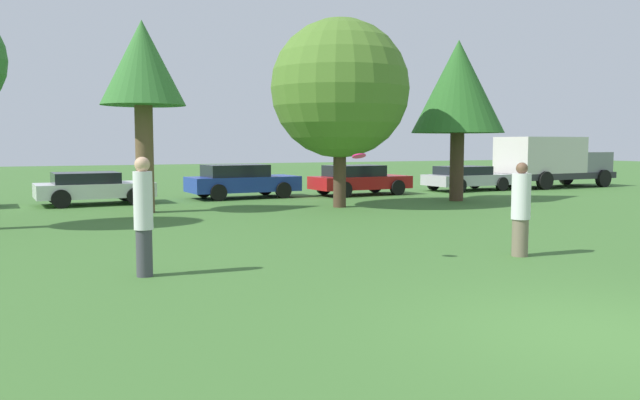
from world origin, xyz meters
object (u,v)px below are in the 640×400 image
person_catcher (521,209)px  parked_car_white (92,187)px  parked_car_silver (466,177)px  delivery_truck_grey (550,160)px  tree_1 (143,68)px  parked_car_red (359,179)px  person_thrower (143,215)px  tree_2 (340,89)px  parked_car_blue (241,181)px  tree_3 (458,88)px  frisbee (359,156)px

person_catcher → parked_car_white: (-6.27, 14.15, -0.28)m
person_catcher → parked_car_silver: (9.56, 14.09, -0.29)m
person_catcher → delivery_truck_grey: delivery_truck_grey is taller
tree_1 → parked_car_red: tree_1 is taller
person_thrower → delivery_truck_grey: size_ratio=0.30×
person_thrower → delivery_truck_grey: delivery_truck_grey is taller
person_thrower → parked_car_silver: (16.27, 13.03, -0.40)m
tree_2 → parked_car_red: bearing=54.8°
parked_car_silver → parked_car_blue: bearing=174.4°
person_catcher → tree_3: (6.04, 10.09, 3.23)m
parked_car_red → parked_car_silver: size_ratio=1.04×
frisbee → delivery_truck_grey: 22.30m
delivery_truck_grey → parked_car_silver: bearing=178.5°
person_thrower → frisbee: bearing=2.7°
tree_1 → frisbee: bearing=-78.8°
parked_car_blue → tree_2: bearing=-71.8°
tree_1 → parked_car_white: (-1.21, 3.46, -3.76)m
tree_2 → person_thrower: bearing=-131.9°
parked_car_red → delivery_truck_grey: size_ratio=0.65×
tree_2 → delivery_truck_grey: (13.54, 4.48, -2.59)m
person_catcher → parked_car_white: bearing=-57.1°
tree_3 → parked_car_blue: size_ratio=1.36×
delivery_truck_grey → person_thrower: bearing=-151.3°
parked_car_red → parked_car_silver: bearing=-1.3°
tree_3 → parked_car_white: tree_3 is taller
tree_2 → parked_car_white: size_ratio=1.56×
tree_1 → parked_car_silver: 15.48m
person_thrower → parked_car_white: size_ratio=0.48×
parked_car_white → person_catcher: bearing=-69.1°
delivery_truck_grey → frisbee: bearing=-145.5°
person_thrower → parked_car_red: bearing=59.2°
person_thrower → person_catcher: bearing=0.0°
tree_2 → delivery_truck_grey: size_ratio=0.97×
tree_3 → parked_car_silver: size_ratio=1.47×
person_catcher → parked_car_silver: person_catcher is taller
person_thrower → parked_car_blue: (5.91, 13.49, -0.31)m
tree_1 → parked_car_silver: bearing=13.1°
tree_1 → parked_car_blue: 6.83m
tree_1 → parked_car_white: tree_1 is taller
tree_2 → tree_3: bearing=4.0°
tree_2 → parked_car_red: (2.95, 4.18, -3.24)m
frisbee → parked_car_silver: bearing=46.7°
parked_car_blue → person_thrower: bearing=-116.7°
person_catcher → parked_car_blue: (-0.80, 14.55, -0.21)m
person_catcher → tree_2: bearing=-87.3°
person_thrower → tree_2: size_ratio=0.31×
parked_car_blue → parked_car_silver: (10.36, -0.46, -0.09)m
parked_car_white → parked_car_silver: 15.83m
parked_car_white → parked_car_silver: size_ratio=0.99×
parked_car_silver → tree_1: bearing=-169.9°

